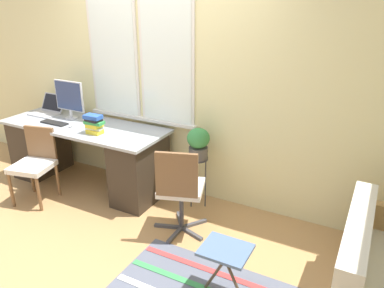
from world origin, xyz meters
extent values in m
plane|color=tan|center=(0.00, 0.00, 0.00)|extent=(14.00, 14.00, 0.00)
cube|color=beige|center=(0.00, 0.82, 1.35)|extent=(9.00, 0.06, 2.70)
cube|color=silver|center=(-0.67, 0.78, 1.52)|extent=(0.68, 0.02, 1.41)
cube|color=white|center=(-0.67, 0.77, 1.52)|extent=(0.61, 0.01, 1.34)
cube|color=silver|center=(0.05, 0.78, 1.52)|extent=(0.68, 0.02, 1.41)
cube|color=white|center=(0.05, 0.77, 1.52)|extent=(0.61, 0.01, 1.34)
cube|color=silver|center=(-0.31, 0.78, 0.83)|extent=(1.45, 0.11, 0.04)
cube|color=#9EA3A8|center=(-0.87, 0.37, 0.76)|extent=(2.05, 0.74, 0.03)
cube|color=#33281E|center=(-1.65, 0.37, 0.37)|extent=(0.40, 0.66, 0.74)
cube|color=#33281E|center=(-0.09, 0.37, 0.37)|extent=(0.40, 0.66, 0.74)
cube|color=#B7B7BC|center=(-1.59, 0.44, 0.78)|extent=(0.36, 0.23, 0.02)
cube|color=#B7B7BC|center=(-1.59, 0.61, 0.90)|extent=(0.36, 0.11, 0.21)
cube|color=black|center=(-1.59, 0.60, 0.90)|extent=(0.32, 0.10, 0.18)
cylinder|color=silver|center=(-1.17, 0.49, 0.78)|extent=(0.15, 0.15, 0.02)
cylinder|color=silver|center=(-1.17, 0.49, 0.84)|extent=(0.04, 0.04, 0.10)
cube|color=silver|center=(-1.17, 0.50, 1.06)|extent=(0.42, 0.02, 0.36)
cube|color=navy|center=(-1.17, 0.48, 1.06)|extent=(0.40, 0.01, 0.34)
cube|color=black|center=(-1.21, 0.25, 0.78)|extent=(0.35, 0.11, 0.02)
ellipsoid|color=silver|center=(-0.94, 0.25, 0.79)|extent=(0.04, 0.06, 0.03)
cube|color=yellow|center=(-0.55, 0.21, 0.80)|extent=(0.17, 0.12, 0.04)
cube|color=white|center=(-0.56, 0.23, 0.83)|extent=(0.19, 0.12, 0.02)
cube|color=yellow|center=(-0.57, 0.23, 0.86)|extent=(0.16, 0.13, 0.04)
cube|color=green|center=(-0.55, 0.22, 0.90)|extent=(0.22, 0.12, 0.03)
cube|color=black|center=(-0.56, 0.22, 0.93)|extent=(0.18, 0.14, 0.03)
cube|color=#2851B2|center=(-0.56, 0.22, 0.97)|extent=(0.20, 0.12, 0.04)
cylinder|color=brown|center=(-1.25, -0.43, 0.21)|extent=(0.04, 0.04, 0.42)
cylinder|color=brown|center=(-0.91, -0.35, 0.21)|extent=(0.04, 0.04, 0.42)
cylinder|color=brown|center=(-1.33, -0.09, 0.21)|extent=(0.04, 0.04, 0.42)
cylinder|color=brown|center=(-0.99, -0.01, 0.21)|extent=(0.04, 0.04, 0.42)
cube|color=silver|center=(-1.12, -0.22, 0.43)|extent=(0.48, 0.47, 0.06)
cube|color=brown|center=(-1.16, -0.02, 0.64)|extent=(0.36, 0.11, 0.37)
cube|color=#47474C|center=(0.48, 0.02, 0.01)|extent=(0.28, 0.13, 0.03)
cube|color=#47474C|center=(0.62, -0.08, 0.01)|extent=(0.04, 0.28, 0.03)
cube|color=#47474C|center=(0.75, 0.02, 0.01)|extent=(0.28, 0.12, 0.03)
cube|color=#47474C|center=(0.70, 0.18, 0.01)|extent=(0.19, 0.25, 0.03)
cube|color=#47474C|center=(0.53, 0.18, 0.01)|extent=(0.20, 0.25, 0.03)
cylinder|color=#333338|center=(0.62, 0.07, 0.23)|extent=(0.04, 0.04, 0.41)
cube|color=silver|center=(0.62, 0.07, 0.47)|extent=(0.52, 0.51, 0.06)
cube|color=brown|center=(0.69, -0.14, 0.71)|extent=(0.37, 0.16, 0.43)
cube|color=silver|center=(2.20, -0.28, 0.60)|extent=(0.16, 1.17, 0.40)
cylinder|color=#333338|center=(0.55, 0.57, 0.56)|extent=(0.21, 0.21, 0.02)
cylinder|color=#333338|center=(0.64, 0.57, 0.28)|extent=(0.01, 0.01, 0.55)
cylinder|color=#333338|center=(0.50, 0.64, 0.28)|extent=(0.01, 0.01, 0.55)
cylinder|color=#333338|center=(0.50, 0.49, 0.28)|extent=(0.01, 0.01, 0.55)
cylinder|color=#514C47|center=(0.55, 0.57, 0.63)|extent=(0.20, 0.20, 0.12)
ellipsoid|color=#388442|center=(0.55, 0.57, 0.80)|extent=(0.24, 0.24, 0.22)
cube|color=#C63838|center=(1.21, -0.36, 0.01)|extent=(1.43, 0.06, 0.00)
cube|color=slate|center=(1.35, -0.56, 0.43)|extent=(0.36, 0.31, 0.02)
cylinder|color=#4C3D2D|center=(1.28, -0.56, 0.21)|extent=(0.22, 0.02, 0.43)
cylinder|color=#4C3D2D|center=(1.41, -0.56, 0.21)|extent=(0.22, 0.02, 0.43)
camera|label=1|loc=(2.20, -2.69, 2.20)|focal=35.00mm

